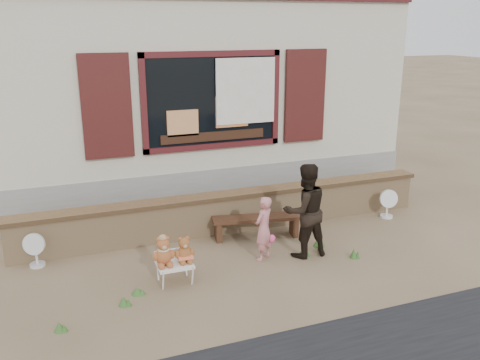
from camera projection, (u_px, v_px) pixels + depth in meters
name	position (u px, v px, depth m)	size (l,w,h in m)	color
ground	(254.00, 254.00, 7.68)	(80.00, 80.00, 0.00)	brown
shopfront	(177.00, 88.00, 11.10)	(8.04, 5.13, 4.00)	#A09881
brick_wall	(232.00, 211.00, 8.47)	(7.10, 0.36, 0.67)	tan
bench	(257.00, 222.00, 8.19)	(1.46, 0.57, 0.37)	#361F12
folding_chair	(174.00, 265.00, 6.77)	(0.47, 0.41, 0.29)	white
teddy_bear_left	(163.00, 250.00, 6.65)	(0.30, 0.26, 0.41)	brown
teddy_bear_right	(184.00, 249.00, 6.75)	(0.27, 0.23, 0.37)	brown
child	(264.00, 228.00, 7.38)	(0.35, 0.23, 0.97)	#D07C7E
adult	(305.00, 211.00, 7.44)	(0.69, 0.54, 1.42)	black
fan_left	(36.00, 250.00, 7.23)	(0.33, 0.22, 0.51)	silver
fan_right	(387.00, 203.00, 9.06)	(0.34, 0.22, 0.53)	silver
grass_tufts	(240.00, 270.00, 7.05)	(4.28, 1.12, 0.16)	#355E25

